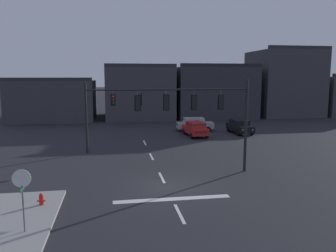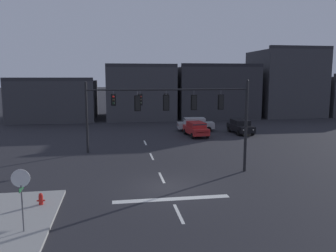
{
  "view_description": "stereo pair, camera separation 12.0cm",
  "coord_description": "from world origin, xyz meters",
  "views": [
    {
      "loc": [
        -3.07,
        -19.35,
        6.59
      ],
      "look_at": [
        0.7,
        3.76,
        3.17
      ],
      "focal_mm": 36.25,
      "sensor_mm": 36.0,
      "label": 1
    },
    {
      "loc": [
        -2.95,
        -19.37,
        6.59
      ],
      "look_at": [
        0.7,
        3.76,
        3.17
      ],
      "focal_mm": 36.25,
      "sensor_mm": 36.0,
      "label": 2
    }
  ],
  "objects": [
    {
      "name": "ground_plane",
      "position": [
        0.0,
        0.0,
        0.0
      ],
      "size": [
        400.0,
        400.0,
        0.0
      ],
      "primitive_type": "plane",
      "color": "#232328"
    },
    {
      "name": "car_lot_farside",
      "position": [
        6.74,
        20.52,
        0.86
      ],
      "size": [
        4.55,
        2.17,
        1.61
      ],
      "color": "#9EA0A5",
      "rests_on": "ground"
    },
    {
      "name": "lane_centreline",
      "position": [
        0.0,
        2.0,
        0.0
      ],
      "size": [
        0.16,
        26.4,
        0.01
      ],
      "color": "silver",
      "rests_on": "ground"
    },
    {
      "name": "signal_mast_near_side",
      "position": [
        2.88,
        2.52,
        4.48
      ],
      "size": [
        8.68,
        0.54,
        6.4
      ],
      "color": "black",
      "rests_on": "ground"
    },
    {
      "name": "stop_sign",
      "position": [
        -6.84,
        -5.14,
        2.14
      ],
      "size": [
        0.76,
        0.64,
        2.83
      ],
      "color": "#56565B",
      "rests_on": "ground"
    },
    {
      "name": "signal_mast_far_side",
      "position": [
        -2.52,
        10.23,
        4.2
      ],
      "size": [
        8.38,
        0.37,
        6.19
      ],
      "color": "black",
      "rests_on": "ground"
    },
    {
      "name": "building_row",
      "position": [
        11.32,
        35.11,
        4.05
      ],
      "size": [
        59.1,
        12.5,
        11.29
      ],
      "color": "#38383D",
      "rests_on": "ground"
    },
    {
      "name": "car_lot_nearside",
      "position": [
        5.93,
        16.89,
        0.86
      ],
      "size": [
        2.17,
        4.55,
        1.61
      ],
      "color": "#A81E1E",
      "rests_on": "ground"
    },
    {
      "name": "fire_hydrant",
      "position": [
        -6.76,
        -2.11,
        0.33
      ],
      "size": [
        0.4,
        0.3,
        0.75
      ],
      "color": "red",
      "rests_on": "ground"
    },
    {
      "name": "car_lot_middle",
      "position": [
        11.51,
        17.91,
        0.86
      ],
      "size": [
        2.03,
        4.5,
        1.61
      ],
      "color": "black",
      "rests_on": "ground"
    },
    {
      "name": "stop_bar_paint",
      "position": [
        0.0,
        -2.0,
        0.0
      ],
      "size": [
        6.4,
        0.5,
        0.01
      ],
      "primitive_type": "cube",
      "color": "silver",
      "rests_on": "ground"
    }
  ]
}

